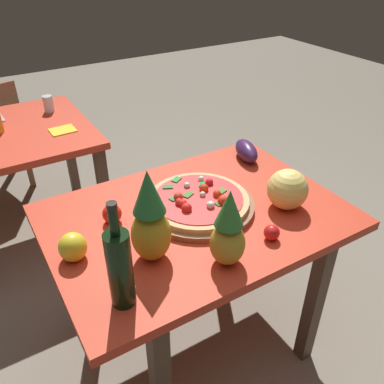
# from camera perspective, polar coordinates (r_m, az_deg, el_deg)

# --- Properties ---
(ground_plane) EXTENTS (10.00, 10.00, 0.00)m
(ground_plane) POSITION_cam_1_polar(r_m,az_deg,el_deg) (2.16, 0.49, -19.18)
(ground_plane) COLOR gray
(display_table) EXTENTS (1.19, 0.85, 0.75)m
(display_table) POSITION_cam_1_polar(r_m,az_deg,el_deg) (1.70, 0.59, -5.62)
(display_table) COLOR brown
(display_table) RESTS_ON ground_plane
(background_table) EXTENTS (0.83, 0.88, 0.75)m
(background_table) POSITION_cam_1_polar(r_m,az_deg,el_deg) (2.61, -23.36, 5.75)
(background_table) COLOR brown
(background_table) RESTS_ON ground_plane
(pizza_board) EXTENTS (0.46, 0.46, 0.02)m
(pizza_board) POSITION_cam_1_polar(r_m,az_deg,el_deg) (1.66, 0.89, -1.89)
(pizza_board) COLOR brown
(pizza_board) RESTS_ON display_table
(pizza) EXTENTS (0.42, 0.42, 0.06)m
(pizza) POSITION_cam_1_polar(r_m,az_deg,el_deg) (1.65, 0.91, -1.11)
(pizza) COLOR tan
(pizza) RESTS_ON pizza_board
(wine_bottle) EXTENTS (0.08, 0.08, 0.37)m
(wine_bottle) POSITION_cam_1_polar(r_m,az_deg,el_deg) (1.21, -10.20, -10.50)
(wine_bottle) COLOR black
(wine_bottle) RESTS_ON display_table
(pineapple_left) EXTENTS (0.14, 0.14, 0.35)m
(pineapple_left) POSITION_cam_1_polar(r_m,az_deg,el_deg) (1.34, -5.95, -4.11)
(pineapple_left) COLOR #B99223
(pineapple_left) RESTS_ON display_table
(pineapple_right) EXTENTS (0.12, 0.12, 0.29)m
(pineapple_right) POSITION_cam_1_polar(r_m,az_deg,el_deg) (1.34, 5.15, -5.64)
(pineapple_right) COLOR #B4942D
(pineapple_right) RESTS_ON display_table
(melon) EXTENTS (0.17, 0.17, 0.17)m
(melon) POSITION_cam_1_polar(r_m,az_deg,el_deg) (1.68, 13.40, 0.37)
(melon) COLOR #F0D56E
(melon) RESTS_ON display_table
(bell_pepper) EXTENTS (0.10, 0.10, 0.11)m
(bell_pepper) POSITION_cam_1_polar(r_m,az_deg,el_deg) (1.46, -16.57, -7.51)
(bell_pepper) COLOR yellow
(bell_pepper) RESTS_ON display_table
(eggplant) EXTENTS (0.14, 0.22, 0.09)m
(eggplant) POSITION_cam_1_polar(r_m,az_deg,el_deg) (2.03, 7.73, 5.82)
(eggplant) COLOR #3D204E
(eggplant) RESTS_ON display_table
(tomato_near_board) EXTENTS (0.06, 0.06, 0.06)m
(tomato_near_board) POSITION_cam_1_polar(r_m,az_deg,el_deg) (1.52, 11.25, -5.68)
(tomato_near_board) COLOR red
(tomato_near_board) RESTS_ON display_table
(tomato_by_bottle) EXTENTS (0.08, 0.08, 0.08)m
(tomato_by_bottle) POSITION_cam_1_polar(r_m,az_deg,el_deg) (1.60, -11.29, -3.06)
(tomato_by_bottle) COLOR red
(tomato_by_bottle) RESTS_ON display_table
(drinking_glass_water) EXTENTS (0.06, 0.06, 0.10)m
(drinking_glass_water) POSITION_cam_1_polar(r_m,az_deg,el_deg) (2.75, -19.73, 11.71)
(drinking_glass_water) COLOR silver
(drinking_glass_water) RESTS_ON background_table
(knife_utensil) EXTENTS (0.03, 0.18, 0.01)m
(knife_utensil) POSITION_cam_1_polar(r_m,az_deg,el_deg) (2.79, -25.53, 9.65)
(knife_utensil) COLOR silver
(knife_utensil) RESTS_ON background_table
(napkin_folded) EXTENTS (0.14, 0.12, 0.01)m
(napkin_folded) POSITION_cam_1_polar(r_m,az_deg,el_deg) (2.45, -17.89, 8.35)
(napkin_folded) COLOR yellow
(napkin_folded) RESTS_ON background_table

